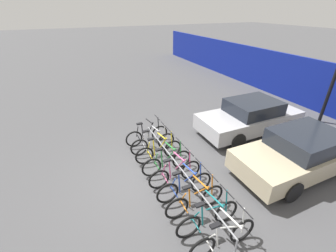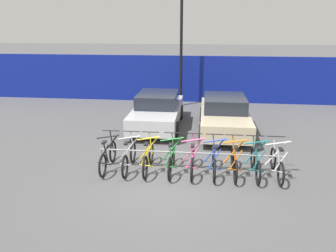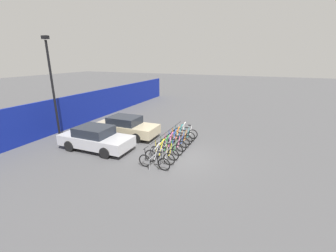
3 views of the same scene
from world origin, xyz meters
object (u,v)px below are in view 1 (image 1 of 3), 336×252
(bicycle_green, at_px, (167,162))
(bicycle_teal, at_px, (208,218))
(bicycle_white, at_px, (223,238))
(bicycle_yellow, at_px, (159,151))
(car_beige, at_px, (301,152))
(bicycle_pink, at_px, (175,173))
(bicycle_blue, at_px, (185,186))
(bicycle_black, at_px, (147,135))
(bicycle_silver, at_px, (153,143))
(car_silver, at_px, (250,117))
(bike_rack, at_px, (179,167))
(bicycle_orange, at_px, (195,200))

(bicycle_green, distance_m, bicycle_teal, 2.36)
(bicycle_green, relative_size, bicycle_white, 1.00)
(bicycle_yellow, height_order, car_beige, car_beige)
(bicycle_pink, xyz_separation_m, car_beige, (1.08, 3.91, 0.31))
(bicycle_blue, relative_size, bicycle_white, 1.00)
(bicycle_blue, height_order, bicycle_teal, same)
(bicycle_black, bearing_deg, bicycle_yellow, -0.76)
(bicycle_silver, xyz_separation_m, bicycle_blue, (2.45, 0.00, 0.00))
(bicycle_black, bearing_deg, car_silver, 77.73)
(bicycle_silver, height_order, car_silver, car_silver)
(bicycle_yellow, height_order, bicycle_teal, same)
(bike_rack, xyz_separation_m, bicycle_black, (-2.40, -0.15, -0.13))
(bicycle_silver, height_order, car_beige, car_beige)
(bicycle_blue, distance_m, bicycle_white, 1.73)
(bicycle_black, xyz_separation_m, car_beige, (3.56, 3.91, 0.31))
(bike_rack, height_order, bicycle_teal, bicycle_teal)
(bicycle_silver, relative_size, bicycle_pink, 1.00)
(bicycle_blue, height_order, car_silver, car_silver)
(bike_rack, bearing_deg, bicycle_white, -3.54)
(bicycle_green, relative_size, bicycle_teal, 1.00)
(bicycle_green, bearing_deg, bicycle_white, 1.55)
(bicycle_blue, relative_size, bicycle_teal, 1.00)
(bicycle_yellow, xyz_separation_m, bicycle_orange, (2.44, 0.00, 0.00))
(bicycle_teal, bearing_deg, bicycle_orange, 176.83)
(bike_rack, distance_m, car_beige, 3.94)
(bicycle_pink, xyz_separation_m, bicycle_white, (2.34, 0.00, 0.00))
(bicycle_yellow, height_order, bicycle_orange, same)
(bicycle_yellow, xyz_separation_m, bicycle_white, (3.61, 0.00, 0.00))
(bicycle_green, bearing_deg, car_silver, 104.81)
(bicycle_white, relative_size, car_silver, 0.39)
(bicycle_silver, relative_size, bicycle_orange, 1.00)
(bicycle_black, distance_m, bicycle_teal, 4.23)
(bicycle_silver, bearing_deg, bicycle_green, -3.22)
(bicycle_green, distance_m, bicycle_blue, 1.21)
(bicycle_pink, bearing_deg, bicycle_silver, -179.63)
(bicycle_silver, bearing_deg, car_silver, 83.61)
(bicycle_orange, relative_size, bicycle_white, 1.00)
(bicycle_black, height_order, car_beige, car_beige)
(bicycle_white, bearing_deg, bicycle_black, 177.63)
(bicycle_pink, distance_m, bicycle_orange, 1.17)
(bicycle_white, distance_m, car_silver, 5.81)
(bicycle_black, relative_size, bicycle_teal, 1.00)
(bike_rack, relative_size, bicycle_silver, 3.13)
(bicycle_white, height_order, car_silver, car_silver)
(bicycle_blue, bearing_deg, car_silver, 115.78)
(bike_rack, bearing_deg, car_silver, 110.48)
(bicycle_black, height_order, bicycle_blue, same)
(bicycle_yellow, height_order, bicycle_white, same)
(bicycle_silver, xyz_separation_m, car_beige, (2.92, 3.91, 0.31))
(bicycle_blue, bearing_deg, bicycle_black, 178.37)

